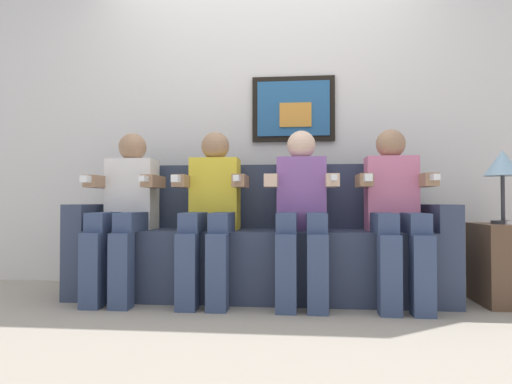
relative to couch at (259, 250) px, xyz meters
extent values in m
plane|color=#9E9384|center=(0.00, -0.33, -0.31)|extent=(6.33, 6.33, 0.00)
cube|color=silver|center=(0.00, 0.44, 0.99)|extent=(4.87, 0.05, 2.60)
cube|color=black|center=(0.23, 0.40, 1.04)|extent=(0.63, 0.03, 0.50)
cube|color=#26598C|center=(0.23, 0.38, 1.04)|extent=(0.55, 0.02, 0.42)
cube|color=orange|center=(0.25, 0.37, 0.99)|extent=(0.24, 0.02, 0.18)
cube|color=#333D56|center=(0.00, -0.04, -0.09)|extent=(2.19, 0.58, 0.45)
cube|color=#333D56|center=(0.00, 0.18, 0.36)|extent=(2.19, 0.14, 0.45)
cube|color=#333D56|center=(-1.16, -0.04, 0.00)|extent=(0.14, 0.58, 0.62)
cube|color=#333D56|center=(1.16, -0.04, 0.00)|extent=(0.14, 0.58, 0.62)
cube|color=white|center=(-0.87, -0.05, 0.38)|extent=(0.32, 0.20, 0.48)
sphere|color=#9E7556|center=(-0.87, -0.05, 0.70)|extent=(0.19, 0.19, 0.19)
cube|color=#38476B|center=(-0.96, -0.25, 0.20)|extent=(0.12, 0.40, 0.12)
cube|color=#38476B|center=(-0.78, -0.25, 0.20)|extent=(0.12, 0.40, 0.12)
cube|color=#38476B|center=(-0.96, -0.45, -0.09)|extent=(0.12, 0.12, 0.45)
cube|color=#38476B|center=(-0.78, -0.45, -0.09)|extent=(0.12, 0.12, 0.45)
cube|color=#9E7556|center=(-1.06, -0.17, 0.46)|extent=(0.08, 0.28, 0.08)
cube|color=#9E7556|center=(-0.68, -0.17, 0.46)|extent=(0.08, 0.28, 0.08)
cube|color=white|center=(-0.68, -0.33, 0.47)|extent=(0.04, 0.13, 0.04)
cube|color=white|center=(-1.06, -0.33, 0.47)|extent=(0.04, 0.10, 0.04)
cube|color=yellow|center=(-0.29, -0.05, 0.38)|extent=(0.32, 0.20, 0.48)
sphere|color=#9E7556|center=(-0.29, -0.05, 0.70)|extent=(0.19, 0.19, 0.19)
cube|color=#38476B|center=(-0.38, -0.25, 0.20)|extent=(0.12, 0.40, 0.12)
cube|color=#38476B|center=(-0.20, -0.25, 0.20)|extent=(0.12, 0.40, 0.12)
cube|color=#38476B|center=(-0.38, -0.45, -0.09)|extent=(0.12, 0.12, 0.45)
cube|color=#38476B|center=(-0.20, -0.45, -0.09)|extent=(0.12, 0.12, 0.45)
cube|color=#9E7556|center=(-0.48, -0.17, 0.46)|extent=(0.08, 0.28, 0.08)
cube|color=#9E7556|center=(-0.10, -0.17, 0.46)|extent=(0.08, 0.28, 0.08)
cube|color=white|center=(-0.10, -0.33, 0.47)|extent=(0.04, 0.13, 0.04)
cube|color=white|center=(-0.48, -0.33, 0.47)|extent=(0.04, 0.10, 0.04)
cube|color=#8C59A5|center=(0.29, -0.05, 0.38)|extent=(0.32, 0.20, 0.48)
sphere|color=beige|center=(0.29, -0.05, 0.70)|extent=(0.19, 0.19, 0.19)
cube|color=#38476B|center=(0.20, -0.25, 0.20)|extent=(0.12, 0.40, 0.12)
cube|color=#38476B|center=(0.38, -0.25, 0.20)|extent=(0.12, 0.40, 0.12)
cube|color=#38476B|center=(0.20, -0.45, -0.09)|extent=(0.12, 0.12, 0.45)
cube|color=#38476B|center=(0.38, -0.45, -0.09)|extent=(0.12, 0.12, 0.45)
cube|color=beige|center=(0.10, -0.17, 0.46)|extent=(0.08, 0.28, 0.08)
cube|color=beige|center=(0.48, -0.17, 0.46)|extent=(0.08, 0.28, 0.08)
cube|color=white|center=(0.48, -0.33, 0.47)|extent=(0.04, 0.13, 0.04)
cube|color=pink|center=(0.87, -0.05, 0.38)|extent=(0.32, 0.20, 0.48)
sphere|color=#9E7556|center=(0.87, -0.05, 0.70)|extent=(0.19, 0.19, 0.19)
cube|color=#38476B|center=(0.78, -0.25, 0.20)|extent=(0.12, 0.40, 0.12)
cube|color=#38476B|center=(0.96, -0.25, 0.20)|extent=(0.12, 0.40, 0.12)
cube|color=#38476B|center=(0.78, -0.45, -0.09)|extent=(0.12, 0.12, 0.45)
cube|color=#38476B|center=(0.96, -0.45, -0.09)|extent=(0.12, 0.12, 0.45)
cube|color=#9E7556|center=(0.68, -0.17, 0.46)|extent=(0.08, 0.28, 0.08)
cube|color=#9E7556|center=(1.06, -0.17, 0.46)|extent=(0.08, 0.28, 0.08)
cube|color=white|center=(1.06, -0.33, 0.47)|extent=(0.04, 0.13, 0.04)
cube|color=white|center=(0.68, -0.33, 0.47)|extent=(0.04, 0.10, 0.04)
cube|color=brown|center=(1.58, -0.11, -0.06)|extent=(0.40, 0.40, 0.50)
cylinder|color=#333338|center=(1.54, -0.10, 0.20)|extent=(0.14, 0.14, 0.02)
cylinder|color=#333338|center=(1.54, -0.10, 0.35)|extent=(0.02, 0.02, 0.28)
cone|color=#8CB2CC|center=(1.54, -0.10, 0.57)|extent=(0.22, 0.22, 0.16)
cube|color=white|center=(1.54, -0.13, 0.20)|extent=(0.04, 0.13, 0.02)
camera|label=1|loc=(0.28, -3.02, 0.32)|focal=31.32mm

